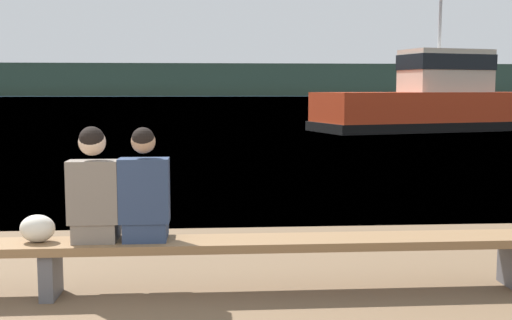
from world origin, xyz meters
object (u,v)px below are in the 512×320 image
Objects in this scene: person_right at (145,193)px; shopping_bag at (37,228)px; bench_main at (50,251)px; person_left at (94,191)px; tugboat_red at (437,105)px.

shopping_bag is (-0.90, 0.01, -0.29)m from person_right.
bench_main is 0.63m from person_left.
tugboat_red is (10.35, 21.71, 0.21)m from person_right.
tugboat_red is at bearing 62.60° from shopping_bag.
shopping_bag is at bearing 170.22° from bench_main.
shopping_bag is 0.03× the size of tugboat_red.
shopping_bag reaches higher than bench_main.
tugboat_red is at bearing 64.50° from person_right.
person_left is 3.36× the size of shopping_bag.
person_left is at bearing -179.77° from person_right.
person_right is 0.94m from shopping_bag.
person_left is 1.01× the size of person_right.
bench_main is at bearing 137.27° from tugboat_red.
tugboat_red is (10.77, 21.71, 0.19)m from person_left.
person_left is at bearing -1.56° from shopping_bag.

